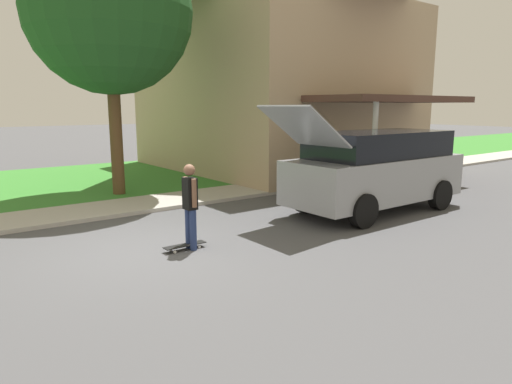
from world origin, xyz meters
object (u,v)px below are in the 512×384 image
lawn_tree_far (302,18)px  suv_parked (376,169)px  lawn_tree_near (109,11)px  skateboard (185,245)px  skateboarder (190,203)px

lawn_tree_far → suv_parked: (5.55, -2.49, -4.71)m
lawn_tree_near → suv_parked: bearing=37.5°
skateboard → lawn_tree_near: bearing=170.9°
skateboarder → suv_parked: bearing=89.6°
lawn_tree_near → suv_parked: (5.88, 4.51, -4.17)m
lawn_tree_near → skateboard: bearing=-9.1°
lawn_tree_near → skateboard: 7.84m
skateboard → skateboarder: bearing=74.1°
skateboarder → skateboard: size_ratio=1.95×
lawn_tree_far → suv_parked: bearing=-24.2°
suv_parked → skateboarder: size_ratio=3.47×
suv_parked → skateboarder: (-0.03, -5.32, -0.21)m
lawn_tree_far → skateboarder: 10.75m
lawn_tree_far → skateboard: 11.21m
lawn_tree_far → suv_parked: 7.69m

